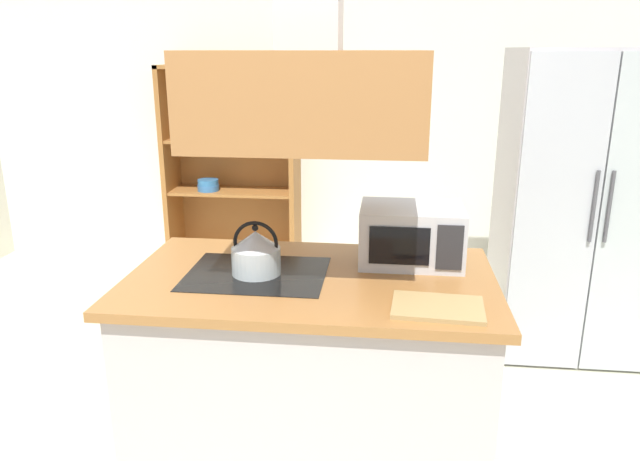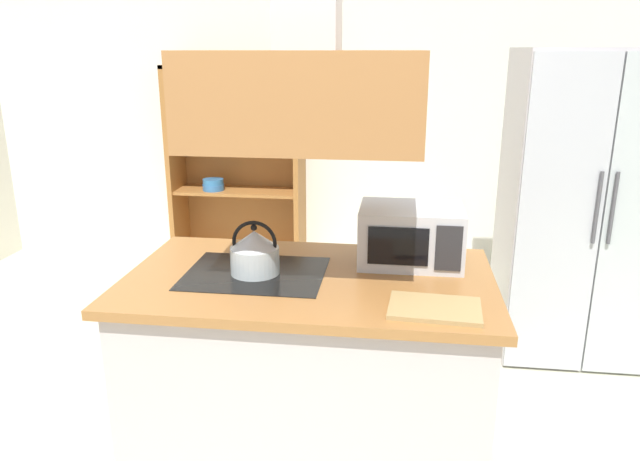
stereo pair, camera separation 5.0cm
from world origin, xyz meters
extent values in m
cube|color=silver|center=(0.00, 3.00, 1.35)|extent=(6.00, 0.12, 2.70)
cube|color=#BFB2AF|center=(0.24, 0.31, 0.43)|extent=(1.50, 0.86, 0.86)
cube|color=#9A6533|center=(0.24, 0.31, 0.88)|extent=(1.58, 0.94, 0.04)
cube|color=black|center=(0.01, 0.31, 0.90)|extent=(0.60, 0.48, 0.00)
cube|color=#9E6737|center=(0.24, 0.31, 1.65)|extent=(0.90, 0.70, 0.36)
cube|color=#B7B3B5|center=(1.72, 1.63, 0.92)|extent=(0.90, 0.72, 1.84)
cube|color=#B4B9BF|center=(1.49, 1.26, 0.92)|extent=(0.44, 0.03, 1.80)
cylinder|color=#4C4C51|center=(1.68, 1.23, 1.01)|extent=(0.02, 0.02, 0.40)
cylinder|color=#4C4C51|center=(1.76, 1.23, 1.01)|extent=(0.02, 0.02, 0.40)
cube|color=#9D632E|center=(-1.27, 2.74, 0.86)|extent=(0.04, 0.40, 1.72)
cube|color=#9D632E|center=(-0.21, 2.74, 0.86)|extent=(0.04, 0.40, 1.72)
cube|color=#9D632E|center=(-0.74, 2.74, 1.70)|extent=(1.10, 0.40, 0.03)
cube|color=#9D632E|center=(-0.74, 2.74, 0.04)|extent=(1.10, 0.40, 0.08)
cube|color=#9D632E|center=(-0.74, 2.93, 0.86)|extent=(1.10, 0.02, 1.72)
cube|color=#9D632E|center=(-0.74, 2.74, 0.69)|extent=(1.02, 0.36, 0.02)
cube|color=#9D632E|center=(-0.74, 2.74, 1.12)|extent=(1.02, 0.36, 0.02)
cylinder|color=#3369A6|center=(-0.93, 2.69, 0.72)|extent=(0.18, 0.18, 0.05)
cylinder|color=teal|center=(-0.93, 2.69, 0.77)|extent=(0.17, 0.17, 0.05)
cylinder|color=silver|center=(-0.60, 2.70, 1.19)|extent=(0.01, 0.01, 0.12)
cone|color=silver|center=(-0.60, 2.70, 1.29)|extent=(0.07, 0.07, 0.08)
cylinder|color=silver|center=(-0.43, 2.70, 1.19)|extent=(0.01, 0.01, 0.12)
cone|color=silver|center=(-0.43, 2.70, 1.29)|extent=(0.07, 0.07, 0.08)
cylinder|color=#B1BFC3|center=(0.01, 0.31, 0.96)|extent=(0.21, 0.21, 0.12)
cone|color=#AFB8C1|center=(0.01, 0.31, 1.06)|extent=(0.20, 0.20, 0.07)
sphere|color=black|center=(0.01, 0.31, 1.11)|extent=(0.03, 0.03, 0.03)
torus|color=black|center=(0.01, 0.31, 1.04)|extent=(0.20, 0.02, 0.20)
cube|color=#A68853|center=(0.76, 0.02, 0.91)|extent=(0.36, 0.26, 0.02)
cube|color=#B7BABF|center=(0.67, 0.55, 1.03)|extent=(0.46, 0.34, 0.26)
cube|color=black|center=(0.62, 0.37, 1.03)|extent=(0.26, 0.01, 0.17)
cube|color=#262628|center=(0.83, 0.37, 1.03)|extent=(0.11, 0.01, 0.20)
camera|label=1|loc=(0.56, -2.07, 1.83)|focal=33.64mm
camera|label=2|loc=(0.61, -2.07, 1.83)|focal=33.64mm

